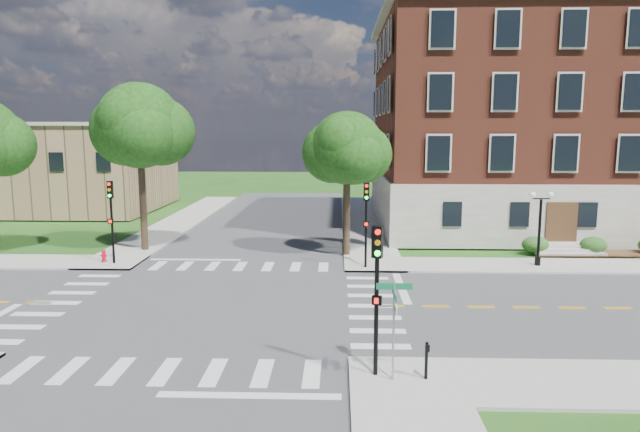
{
  "coord_description": "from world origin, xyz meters",
  "views": [
    {
      "loc": [
        5.62,
        -24.63,
        7.86
      ],
      "look_at": [
        4.65,
        5.73,
        3.2
      ],
      "focal_mm": 32.0,
      "sensor_mm": 36.0,
      "label": 1
    }
  ],
  "objects_px": {
    "traffic_signal_se": "(377,281)",
    "traffic_signal_nw": "(111,211)",
    "traffic_signal_ne": "(366,214)",
    "twin_lamp_west": "(540,224)",
    "fire_hydrant": "(104,256)",
    "street_sign_pole": "(394,312)",
    "push_button_post": "(427,359)"
  },
  "relations": [
    {
      "from": "traffic_signal_nw",
      "to": "fire_hydrant",
      "type": "relative_size",
      "value": 6.4
    },
    {
      "from": "street_sign_pole",
      "to": "push_button_post",
      "type": "distance_m",
      "value": 1.84
    },
    {
      "from": "push_button_post",
      "to": "traffic_signal_se",
      "type": "bearing_deg",
      "value": 169.44
    },
    {
      "from": "traffic_signal_nw",
      "to": "fire_hydrant",
      "type": "height_order",
      "value": "traffic_signal_nw"
    },
    {
      "from": "traffic_signal_se",
      "to": "traffic_signal_ne",
      "type": "distance_m",
      "value": 14.24
    },
    {
      "from": "traffic_signal_se",
      "to": "fire_hydrant",
      "type": "relative_size",
      "value": 6.4
    },
    {
      "from": "twin_lamp_west",
      "to": "push_button_post",
      "type": "distance_m",
      "value": 17.69
    },
    {
      "from": "street_sign_pole",
      "to": "push_button_post",
      "type": "relative_size",
      "value": 2.58
    },
    {
      "from": "traffic_signal_ne",
      "to": "push_button_post",
      "type": "distance_m",
      "value": 14.77
    },
    {
      "from": "traffic_signal_ne",
      "to": "push_button_post",
      "type": "relative_size",
      "value": 4.0
    },
    {
      "from": "street_sign_pole",
      "to": "push_button_post",
      "type": "bearing_deg",
      "value": 3.72
    },
    {
      "from": "traffic_signal_ne",
      "to": "push_button_post",
      "type": "bearing_deg",
      "value": -85.27
    },
    {
      "from": "twin_lamp_west",
      "to": "traffic_signal_ne",
      "type": "bearing_deg",
      "value": -175.4
    },
    {
      "from": "fire_hydrant",
      "to": "traffic_signal_ne",
      "type": "bearing_deg",
      "value": -3.09
    },
    {
      "from": "traffic_signal_nw",
      "to": "fire_hydrant",
      "type": "distance_m",
      "value": 2.83
    },
    {
      "from": "twin_lamp_west",
      "to": "street_sign_pole",
      "type": "height_order",
      "value": "twin_lamp_west"
    },
    {
      "from": "traffic_signal_nw",
      "to": "street_sign_pole",
      "type": "xyz_separation_m",
      "value": [
        14.76,
        -15.12,
        -0.88
      ]
    },
    {
      "from": "street_sign_pole",
      "to": "traffic_signal_ne",
      "type": "bearing_deg",
      "value": 90.63
    },
    {
      "from": "street_sign_pole",
      "to": "traffic_signal_nw",
      "type": "bearing_deg",
      "value": 134.31
    },
    {
      "from": "traffic_signal_nw",
      "to": "twin_lamp_west",
      "type": "height_order",
      "value": "traffic_signal_nw"
    },
    {
      "from": "fire_hydrant",
      "to": "twin_lamp_west",
      "type": "bearing_deg",
      "value": -0.07
    },
    {
      "from": "traffic_signal_se",
      "to": "twin_lamp_west",
      "type": "xyz_separation_m",
      "value": [
        10.23,
        15.03,
        -0.66
      ]
    },
    {
      "from": "street_sign_pole",
      "to": "fire_hydrant",
      "type": "relative_size",
      "value": 4.13
    },
    {
      "from": "twin_lamp_west",
      "to": "street_sign_pole",
      "type": "xyz_separation_m",
      "value": [
        -9.72,
        -15.38,
        -0.21
      ]
    },
    {
      "from": "traffic_signal_nw",
      "to": "twin_lamp_west",
      "type": "distance_m",
      "value": 24.48
    },
    {
      "from": "traffic_signal_se",
      "to": "street_sign_pole",
      "type": "distance_m",
      "value": 1.08
    },
    {
      "from": "street_sign_pole",
      "to": "fire_hydrant",
      "type": "height_order",
      "value": "street_sign_pole"
    },
    {
      "from": "traffic_signal_ne",
      "to": "twin_lamp_west",
      "type": "relative_size",
      "value": 1.13
    },
    {
      "from": "traffic_signal_se",
      "to": "traffic_signal_nw",
      "type": "distance_m",
      "value": 20.51
    },
    {
      "from": "traffic_signal_se",
      "to": "traffic_signal_ne",
      "type": "xyz_separation_m",
      "value": [
        0.36,
        14.23,
        0.0
      ]
    },
    {
      "from": "traffic_signal_se",
      "to": "twin_lamp_west",
      "type": "height_order",
      "value": "traffic_signal_se"
    },
    {
      "from": "traffic_signal_se",
      "to": "street_sign_pole",
      "type": "relative_size",
      "value": 1.55
    }
  ]
}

